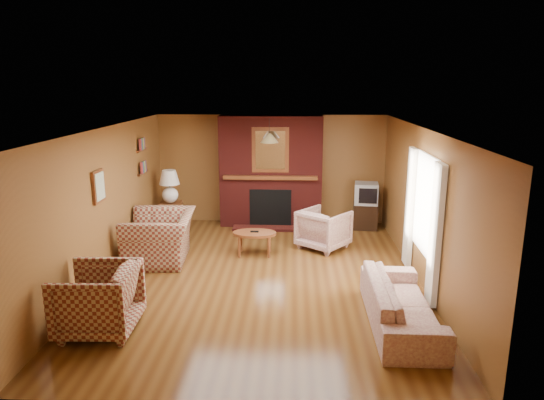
{
  "coord_description": "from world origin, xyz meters",
  "views": [
    {
      "loc": [
        0.48,
        -7.36,
        3.09
      ],
      "look_at": [
        0.13,
        0.6,
        1.14
      ],
      "focal_mm": 32.0,
      "sensor_mm": 36.0,
      "label": 1
    }
  ],
  "objects_px": {
    "tv_stand": "(365,216)",
    "side_table": "(171,217)",
    "floral_sofa": "(401,303)",
    "coffee_table": "(255,235)",
    "fireplace": "(271,172)",
    "crt_tv": "(366,193)",
    "table_lamp": "(170,185)",
    "plaid_armchair": "(98,300)",
    "plaid_loveseat": "(160,237)",
    "floral_armchair": "(324,229)"
  },
  "relations": [
    {
      "from": "coffee_table",
      "to": "side_table",
      "type": "height_order",
      "value": "side_table"
    },
    {
      "from": "fireplace",
      "to": "side_table",
      "type": "relative_size",
      "value": 3.96
    },
    {
      "from": "floral_sofa",
      "to": "tv_stand",
      "type": "xyz_separation_m",
      "value": [
        0.15,
        4.31,
        -0.02
      ]
    },
    {
      "from": "fireplace",
      "to": "plaid_loveseat",
      "type": "bearing_deg",
      "value": -128.73
    },
    {
      "from": "plaid_armchair",
      "to": "table_lamp",
      "type": "bearing_deg",
      "value": -179.71
    },
    {
      "from": "floral_armchair",
      "to": "table_lamp",
      "type": "distance_m",
      "value": 3.38
    },
    {
      "from": "plaid_loveseat",
      "to": "crt_tv",
      "type": "xyz_separation_m",
      "value": [
        3.9,
        2.12,
        0.35
      ]
    },
    {
      "from": "plaid_loveseat",
      "to": "plaid_armchair",
      "type": "distance_m",
      "value": 2.54
    },
    {
      "from": "fireplace",
      "to": "crt_tv",
      "type": "relative_size",
      "value": 4.45
    },
    {
      "from": "plaid_armchair",
      "to": "coffee_table",
      "type": "xyz_separation_m",
      "value": [
        1.74,
        2.9,
        -0.06
      ]
    },
    {
      "from": "plaid_armchair",
      "to": "floral_armchair",
      "type": "xyz_separation_m",
      "value": [
        3.03,
        3.33,
        -0.06
      ]
    },
    {
      "from": "floral_sofa",
      "to": "table_lamp",
      "type": "relative_size",
      "value": 2.9
    },
    {
      "from": "plaid_loveseat",
      "to": "side_table",
      "type": "distance_m",
      "value": 1.79
    },
    {
      "from": "crt_tv",
      "to": "table_lamp",
      "type": "bearing_deg",
      "value": -175.26
    },
    {
      "from": "floral_sofa",
      "to": "floral_armchair",
      "type": "relative_size",
      "value": 2.46
    },
    {
      "from": "plaid_armchair",
      "to": "floral_sofa",
      "type": "height_order",
      "value": "plaid_armchair"
    },
    {
      "from": "fireplace",
      "to": "coffee_table",
      "type": "xyz_separation_m",
      "value": [
        -0.21,
        -1.95,
        -0.81
      ]
    },
    {
      "from": "fireplace",
      "to": "plaid_loveseat",
      "type": "height_order",
      "value": "fireplace"
    },
    {
      "from": "table_lamp",
      "to": "plaid_loveseat",
      "type": "bearing_deg",
      "value": -81.97
    },
    {
      "from": "floral_sofa",
      "to": "side_table",
      "type": "distance_m",
      "value": 5.63
    },
    {
      "from": "plaid_armchair",
      "to": "side_table",
      "type": "xyz_separation_m",
      "value": [
        -0.15,
        4.31,
        -0.13
      ]
    },
    {
      "from": "plaid_armchair",
      "to": "floral_sofa",
      "type": "bearing_deg",
      "value": 93.51
    },
    {
      "from": "tv_stand",
      "to": "crt_tv",
      "type": "distance_m",
      "value": 0.5
    },
    {
      "from": "floral_sofa",
      "to": "fireplace",
      "type": "bearing_deg",
      "value": 23.56
    },
    {
      "from": "plaid_loveseat",
      "to": "crt_tv",
      "type": "relative_size",
      "value": 2.43
    },
    {
      "from": "floral_armchair",
      "to": "tv_stand",
      "type": "xyz_separation_m",
      "value": [
        0.97,
        1.33,
        -0.1
      ]
    },
    {
      "from": "coffee_table",
      "to": "tv_stand",
      "type": "height_order",
      "value": "tv_stand"
    },
    {
      "from": "fireplace",
      "to": "tv_stand",
      "type": "distance_m",
      "value": 2.25
    },
    {
      "from": "fireplace",
      "to": "side_table",
      "type": "xyz_separation_m",
      "value": [
        -2.1,
        -0.53,
        -0.88
      ]
    },
    {
      "from": "side_table",
      "to": "plaid_armchair",
      "type": "bearing_deg",
      "value": -88.01
    },
    {
      "from": "coffee_table",
      "to": "floral_sofa",
      "type": "bearing_deg",
      "value": -50.39
    },
    {
      "from": "floral_armchair",
      "to": "crt_tv",
      "type": "xyz_separation_m",
      "value": [
        0.97,
        1.32,
        0.4
      ]
    },
    {
      "from": "fireplace",
      "to": "plaid_loveseat",
      "type": "relative_size",
      "value": 1.83
    },
    {
      "from": "plaid_armchair",
      "to": "coffee_table",
      "type": "bearing_deg",
      "value": 147.31
    },
    {
      "from": "side_table",
      "to": "table_lamp",
      "type": "height_order",
      "value": "table_lamp"
    },
    {
      "from": "floral_sofa",
      "to": "side_table",
      "type": "relative_size",
      "value": 3.36
    },
    {
      "from": "plaid_loveseat",
      "to": "floral_armchair",
      "type": "distance_m",
      "value": 3.03
    },
    {
      "from": "plaid_loveseat",
      "to": "side_table",
      "type": "xyz_separation_m",
      "value": [
        -0.25,
        1.77,
        -0.12
      ]
    },
    {
      "from": "fireplace",
      "to": "floral_sofa",
      "type": "xyz_separation_m",
      "value": [
        1.9,
        -4.5,
        -0.88
      ]
    },
    {
      "from": "tv_stand",
      "to": "side_table",
      "type": "bearing_deg",
      "value": -170.12
    },
    {
      "from": "floral_sofa",
      "to": "floral_armchair",
      "type": "xyz_separation_m",
      "value": [
        -0.82,
        2.98,
        0.08
      ]
    },
    {
      "from": "plaid_armchair",
      "to": "floral_sofa",
      "type": "relative_size",
      "value": 0.47
    },
    {
      "from": "side_table",
      "to": "crt_tv",
      "type": "height_order",
      "value": "crt_tv"
    },
    {
      "from": "tv_stand",
      "to": "table_lamp",
      "type": "bearing_deg",
      "value": -170.12
    },
    {
      "from": "floral_sofa",
      "to": "floral_armchair",
      "type": "height_order",
      "value": "floral_armchair"
    },
    {
      "from": "fireplace",
      "to": "crt_tv",
      "type": "height_order",
      "value": "fireplace"
    },
    {
      "from": "plaid_loveseat",
      "to": "tv_stand",
      "type": "height_order",
      "value": "plaid_loveseat"
    },
    {
      "from": "coffee_table",
      "to": "table_lamp",
      "type": "distance_m",
      "value": 2.44
    },
    {
      "from": "tv_stand",
      "to": "crt_tv",
      "type": "bearing_deg",
      "value": -84.94
    },
    {
      "from": "floral_armchair",
      "to": "tv_stand",
      "type": "bearing_deg",
      "value": -87.69
    }
  ]
}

